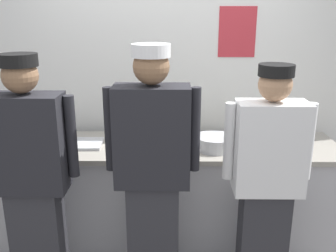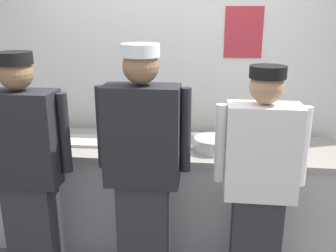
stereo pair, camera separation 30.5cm
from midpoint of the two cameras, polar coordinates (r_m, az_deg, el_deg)
wall_back at (r=3.46m, az=-3.21°, el=7.94°), size 4.61×0.11×2.80m
prep_counter at (r=3.29m, az=-3.50°, el=-10.12°), size 2.94×0.72×0.88m
chef_near_left at (r=2.69m, az=-23.19°, el=-6.98°), size 0.62×0.24×1.71m
chef_center at (r=2.51m, az=-5.89°, el=-6.57°), size 0.63×0.24×1.76m
chef_far_right at (r=2.58m, az=11.61°, el=-7.88°), size 0.60×0.24×1.64m
plate_stack_front at (r=3.02m, az=-1.22°, el=-3.11°), size 0.20×0.20×0.05m
plate_stack_rear at (r=3.08m, az=11.86°, el=-2.71°), size 0.21×0.21×0.08m
mixing_bowl_steel at (r=3.01m, az=4.28°, el=-2.59°), size 0.32×0.32×0.11m
sheet_tray at (r=3.23m, az=-16.64°, el=-2.68°), size 0.45×0.29×0.02m
squeeze_bottle_primary at (r=3.07m, az=-3.68°, el=-1.40°), size 0.06×0.06×0.20m
squeeze_bottle_secondary at (r=3.32m, az=15.51°, el=-0.71°), size 0.06×0.06×0.18m
squeeze_bottle_spare at (r=2.93m, az=10.65°, el=-2.77°), size 0.06×0.06×0.18m
ramekin_orange_sauce at (r=3.28m, az=8.78°, el=-1.56°), size 0.09×0.09×0.05m
ramekin_yellow_sauce at (r=3.22m, az=-10.05°, el=-2.13°), size 0.09×0.09×0.04m
ramekin_red_sauce at (r=3.29m, az=1.29°, el=-1.41°), size 0.10×0.10×0.04m
chefs_knife at (r=3.50m, az=-21.38°, el=-1.75°), size 0.27×0.03×0.02m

